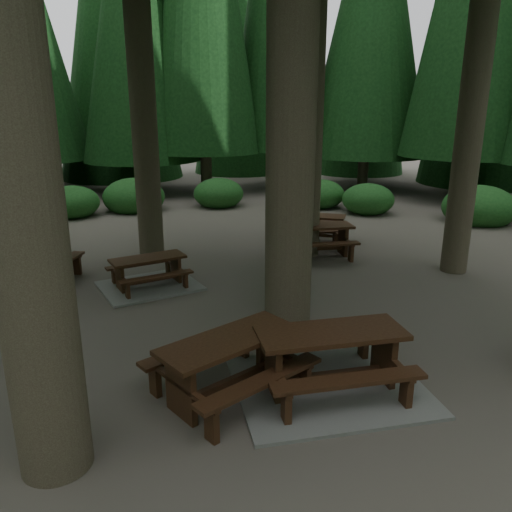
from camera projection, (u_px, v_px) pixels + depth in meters
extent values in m
plane|color=#585047|center=(248.00, 327.00, 8.92)|extent=(80.00, 80.00, 0.00)
cube|color=gray|center=(329.00, 386.00, 7.00)|extent=(2.62, 2.18, 0.05)
cube|color=#33190F|center=(331.00, 333.00, 6.76)|extent=(2.03, 0.82, 0.07)
cube|color=#33190F|center=(314.00, 334.00, 7.49)|extent=(2.02, 0.32, 0.06)
cube|color=#33190F|center=(349.00, 381.00, 6.23)|extent=(2.02, 0.32, 0.06)
cube|color=#33190F|center=(273.00, 368.00, 6.72)|extent=(0.10, 0.62, 0.81)
cube|color=#33190F|center=(273.00, 364.00, 6.70)|extent=(0.12, 1.63, 0.07)
cube|color=#33190F|center=(384.00, 356.00, 7.05)|extent=(0.10, 0.62, 0.81)
cube|color=#33190F|center=(384.00, 352.00, 7.03)|extent=(0.12, 1.63, 0.07)
cube|color=#33190F|center=(329.00, 375.00, 6.95)|extent=(1.68, 0.12, 0.09)
cube|color=#33190F|center=(29.00, 249.00, 10.83)|extent=(1.38, 2.08, 0.06)
cube|color=#33190F|center=(4.00, 262.00, 11.00)|extent=(0.93, 1.91, 0.05)
cube|color=#33190F|center=(59.00, 265.00, 10.85)|extent=(0.93, 1.91, 0.05)
cube|color=#33190F|center=(11.00, 279.00, 10.22)|extent=(0.58, 0.29, 0.77)
cube|color=#33190F|center=(10.00, 276.00, 10.20)|extent=(1.49, 0.63, 0.06)
cube|color=#33190F|center=(50.00, 257.00, 11.69)|extent=(0.58, 0.29, 0.77)
cube|color=#33190F|center=(50.00, 255.00, 11.67)|extent=(1.49, 0.63, 0.06)
cube|color=#33190F|center=(33.00, 276.00, 11.01)|extent=(0.65, 1.54, 0.09)
cube|color=gray|center=(150.00, 286.00, 10.88)|extent=(2.40, 2.17, 0.05)
cube|color=#33190F|center=(148.00, 258.00, 10.70)|extent=(1.68, 1.04, 0.05)
cube|color=#33190F|center=(141.00, 264.00, 11.21)|extent=(1.56, 0.67, 0.04)
cube|color=#33190F|center=(157.00, 277.00, 10.35)|extent=(1.56, 0.67, 0.04)
cube|color=#33190F|center=(120.00, 278.00, 10.50)|extent=(0.21, 0.48, 0.63)
cube|color=#33190F|center=(120.00, 276.00, 10.48)|extent=(0.43, 1.23, 0.05)
cube|color=#33190F|center=(176.00, 269.00, 11.10)|extent=(0.21, 0.48, 0.63)
cube|color=#33190F|center=(176.00, 267.00, 11.09)|extent=(0.43, 1.23, 0.05)
cube|color=#33190F|center=(149.00, 280.00, 10.85)|extent=(1.27, 0.45, 0.07)
cube|color=#33190F|center=(314.00, 216.00, 14.45)|extent=(1.87, 1.46, 0.06)
cube|color=#33190F|center=(317.00, 222.00, 15.08)|extent=(1.66, 1.07, 0.05)
cube|color=#33190F|center=(310.00, 230.00, 13.99)|extent=(1.66, 1.07, 0.05)
cube|color=#33190F|center=(290.00, 227.00, 14.74)|extent=(0.33, 0.51, 0.71)
cube|color=#33190F|center=(290.00, 225.00, 14.73)|extent=(0.76, 1.28, 0.06)
cube|color=#33190F|center=(338.00, 230.00, 14.38)|extent=(0.33, 0.51, 0.71)
cube|color=#33190F|center=(338.00, 228.00, 14.36)|extent=(0.76, 1.28, 0.06)
cube|color=#33190F|center=(313.00, 235.00, 14.61)|extent=(1.32, 0.78, 0.08)
cube|color=#33190F|center=(229.00, 340.00, 6.62)|extent=(2.07, 1.58, 0.06)
cube|color=#33190F|center=(202.00, 345.00, 7.18)|extent=(1.85, 1.15, 0.05)
cube|color=#33190F|center=(261.00, 381.00, 6.25)|extent=(1.85, 1.15, 0.05)
cube|color=#33190F|center=(181.00, 389.00, 6.25)|extent=(0.35, 0.57, 0.78)
cube|color=#33190F|center=(181.00, 385.00, 6.23)|extent=(0.81, 1.43, 0.06)
cube|color=#33190F|center=(272.00, 351.00, 7.23)|extent=(0.35, 0.57, 0.78)
cube|color=#33190F|center=(272.00, 347.00, 7.21)|extent=(0.81, 1.43, 0.06)
cube|color=#33190F|center=(230.00, 381.00, 6.80)|extent=(1.47, 0.83, 0.09)
cube|color=#33190F|center=(315.00, 226.00, 12.94)|extent=(1.96, 0.86, 0.06)
cube|color=#33190F|center=(308.00, 232.00, 13.64)|extent=(1.93, 0.38, 0.05)
cube|color=#33190F|center=(322.00, 244.00, 12.43)|extent=(1.93, 0.38, 0.05)
cube|color=#33190F|center=(286.00, 243.00, 12.94)|extent=(0.12, 0.59, 0.77)
cube|color=#33190F|center=(286.00, 241.00, 12.92)|extent=(0.18, 1.55, 0.06)
cube|color=#33190F|center=(343.00, 240.00, 13.19)|extent=(0.12, 0.59, 0.77)
cube|color=#33190F|center=(343.00, 238.00, 13.17)|extent=(0.18, 1.55, 0.06)
cube|color=#33190F|center=(315.00, 249.00, 13.12)|extent=(1.60, 0.18, 0.09)
ellipsoid|color=#1D521C|center=(479.00, 210.00, 16.89)|extent=(2.42, 2.42, 1.49)
ellipsoid|color=#1D521C|center=(368.00, 202.00, 18.32)|extent=(1.90, 1.90, 1.17)
ellipsoid|color=#1D521C|center=(321.00, 197.00, 19.41)|extent=(1.84, 1.84, 1.13)
ellipsoid|color=#1D521C|center=(219.00, 196.00, 19.58)|extent=(1.95, 1.95, 1.20)
ellipsoid|color=#1D521C|center=(134.00, 200.00, 18.82)|extent=(2.31, 2.31, 1.42)
ellipsoid|color=#1D521C|center=(72.00, 205.00, 17.75)|extent=(1.93, 1.93, 1.19)
cone|color=black|center=(373.00, 1.00, 21.96)|extent=(5.73, 5.73, 13.48)
cone|color=black|center=(133.00, 3.00, 20.64)|extent=(5.17, 5.17, 12.91)
cone|color=black|center=(238.00, 25.00, 27.65)|extent=(5.34, 5.34, 16.14)
cone|color=black|center=(111.00, 11.00, 25.38)|extent=(6.57, 6.57, 16.86)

